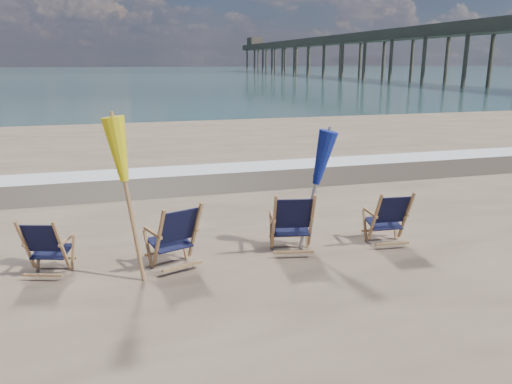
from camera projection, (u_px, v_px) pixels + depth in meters
ocean at (120, 73)px, 125.36m from camera, size 400.00×400.00×0.00m
surf_foam at (197, 170)px, 14.00m from camera, size 200.00×1.40×0.01m
wet_sand_strip at (207, 182)px, 12.60m from camera, size 200.00×2.60×0.00m
beach_chair_0 at (62, 248)px, 6.90m from camera, size 0.74×0.79×0.90m
beach_chair_1 at (195, 233)px, 7.31m from camera, size 0.87×0.92×1.03m
beach_chair_2 at (311, 223)px, 7.73m from camera, size 0.81×0.87×1.05m
beach_chair_3 at (406, 218)px, 8.13m from camera, size 0.68×0.75×0.96m
umbrella_yellow at (127, 158)px, 6.52m from camera, size 0.30×0.30×2.26m
umbrella_blue at (314, 163)px, 7.75m from camera, size 0.30×0.30×1.94m
fishing_pier at (357, 50)px, 83.93m from camera, size 4.40×140.00×9.30m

